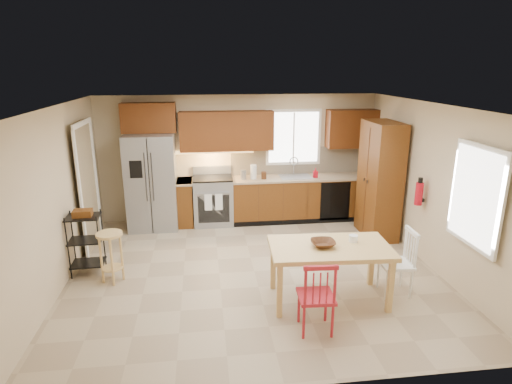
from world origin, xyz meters
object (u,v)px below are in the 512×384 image
Objects in this scene: dining_table at (329,273)px; utility_cart at (86,244)px; chair_white at (396,262)px; range_stove at (213,201)px; fire_extinguisher at (419,194)px; table_bowl at (323,247)px; pantry at (380,180)px; refrigerator at (152,182)px; chair_red at (316,295)px; soap_bottle at (315,173)px; bar_stool at (112,257)px; table_jar at (353,240)px.

dining_table is 1.64× the size of utility_cart.
utility_cart reaches higher than chair_white.
range_stove is 2.56× the size of fire_extinguisher.
utility_cart reaches higher than range_stove.
table_bowl is at bearing 95.77° from chair_white.
table_bowl is (-1.84, -1.08, -0.33)m from fire_extinguisher.
fire_extinguisher is at bearing -32.62° from range_stove.
pantry is 1.07m from fire_extinguisher.
refrigerator is 4.35m from chair_red.
soap_bottle is 0.25× the size of bar_stool.
refrigerator is 1.98× the size of range_stove.
refrigerator is 3.94m from table_bowl.
table_jar reaches higher than dining_table.
chair_white is 6.85× the size of table_jar.
dining_table is at bearing -148.16° from fire_extinguisher.
chair_white is (-0.80, -1.03, -0.64)m from fire_extinguisher.
table_bowl is at bearing -50.89° from refrigerator.
fire_extinguisher is 1.13× the size of table_bowl.
refrigerator is at bearing 79.04° from bar_stool.
pantry is at bearing 59.43° from table_jar.
pantry is 5.05m from utility_cart.
table_bowl is at bearing -176.96° from dining_table.
refrigerator is 0.87× the size of pantry.
utility_cart reaches higher than chair_red.
fire_extinguisher is 0.39× the size of chair_red.
soap_bottle is 0.09× the size of pantry.
chair_white is (-0.60, -2.08, -0.59)m from pantry.
chair_red is 2.90× the size of table_bowl.
fire_extinguisher is at bearing -3.83° from utility_cart.
refrigerator is 1.24m from range_stove.
chair_red is 0.76m from table_bowl.
bar_stool is (-3.56, -2.15, -0.62)m from soap_bottle.
chair_red is (-0.35, -0.65, 0.08)m from dining_table.
soap_bottle is at bearing 136.55° from pantry.
pantry is at bearing 8.19° from utility_cart.
utility_cart is (-5.13, 0.13, -0.62)m from fire_extinguisher.
soap_bottle is 4.41m from utility_cart.
chair_red reaches higher than dining_table.
chair_red is 6.85× the size of table_jar.
dining_table is at bearing 0.00° from table_bowl.
chair_white is 0.97× the size of utility_cart.
chair_white is (0.35, -2.98, -0.53)m from soap_bottle.
fire_extinguisher is 0.23× the size of dining_table.
bar_stool is 0.79× the size of utility_cart.
chair_white is at bearing -40.41° from refrigerator.
refrigerator reaches higher than table_jar.
chair_red and chair_white have the same top height.
pantry is (2.98, -0.99, 0.59)m from range_stove.
fire_extinguisher is at bearing -24.52° from refrigerator.
fire_extinguisher is at bearing 34.88° from dining_table.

